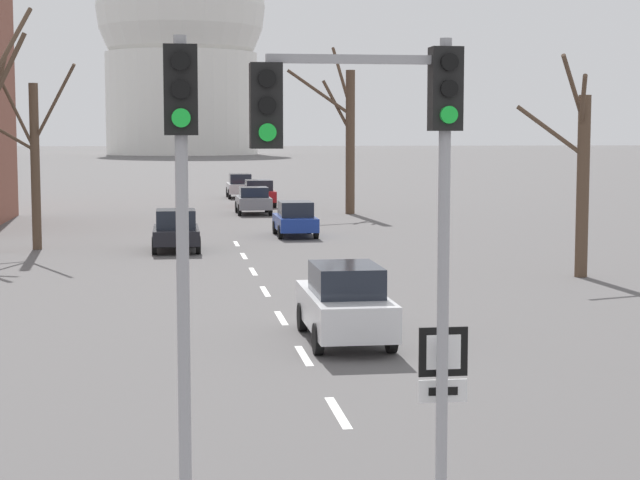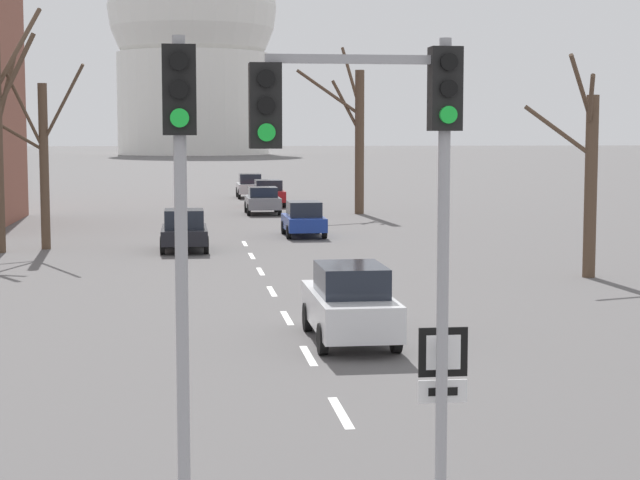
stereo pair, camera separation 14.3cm
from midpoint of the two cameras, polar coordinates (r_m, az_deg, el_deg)
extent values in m
cube|color=silver|center=(17.52, 0.73, -9.18)|extent=(0.16, 2.00, 0.01)
cube|color=silver|center=(21.86, -1.06, -6.18)|extent=(0.16, 2.00, 0.01)
cube|color=silver|center=(26.25, -2.24, -4.18)|extent=(0.16, 2.00, 0.01)
cube|color=silver|center=(30.67, -3.08, -2.75)|extent=(0.16, 2.00, 0.01)
cube|color=silver|center=(35.12, -3.70, -1.68)|extent=(0.16, 2.00, 0.01)
cube|color=silver|center=(39.57, -4.19, -0.86)|extent=(0.16, 2.00, 0.01)
cube|color=silver|center=(44.04, -4.57, -0.20)|extent=(0.16, 2.00, 0.01)
cylinder|color=#9E9EA3|center=(12.60, 6.27, -2.11)|extent=(0.14, 0.14, 5.59)
cube|color=black|center=(12.50, 6.38, 8.01)|extent=(0.36, 0.28, 0.96)
cylinder|color=black|center=(12.35, 6.59, 9.41)|extent=(0.20, 0.06, 0.20)
cylinder|color=black|center=(12.33, 6.57, 8.03)|extent=(0.20, 0.06, 0.20)
cylinder|color=green|center=(12.32, 6.56, 6.65)|extent=(0.20, 0.06, 0.20)
cube|color=#9E9EA3|center=(12.30, 1.64, 9.61)|extent=(2.08, 0.10, 0.10)
cube|color=black|center=(12.15, -3.24, 7.16)|extent=(0.36, 0.28, 0.96)
cylinder|color=black|center=(11.99, -3.18, 8.60)|extent=(0.20, 0.06, 0.20)
cylinder|color=black|center=(11.98, -3.18, 7.18)|extent=(0.20, 0.06, 0.20)
cylinder|color=green|center=(11.97, -3.17, 5.75)|extent=(0.20, 0.06, 0.20)
cylinder|color=#9E9EA3|center=(11.73, -7.66, -2.82)|extent=(0.14, 0.14, 5.54)
cube|color=black|center=(11.61, -7.80, 7.93)|extent=(0.36, 0.28, 0.96)
cylinder|color=black|center=(11.46, -7.82, 9.45)|extent=(0.20, 0.06, 0.20)
cylinder|color=black|center=(11.44, -7.80, 7.96)|extent=(0.20, 0.06, 0.20)
cylinder|color=green|center=(11.44, -7.78, 6.47)|extent=(0.20, 0.06, 0.20)
cylinder|color=#9E9EA3|center=(13.16, 6.22, -9.22)|extent=(0.07, 0.07, 2.24)
cube|color=black|center=(12.96, 6.27, -5.95)|extent=(0.60, 0.03, 0.60)
cube|color=white|center=(12.94, 6.29, -5.96)|extent=(0.42, 0.01, 0.42)
cube|color=white|center=(13.07, 6.25, -8.01)|extent=(0.60, 0.03, 0.28)
cube|color=black|center=(13.05, 6.27, -8.03)|extent=(0.36, 0.01, 0.10)
cube|color=navy|center=(47.08, -1.43, 0.93)|extent=(1.65, 3.82, 0.59)
cube|color=#1E232D|center=(46.84, -1.40, 1.67)|extent=(1.40, 1.84, 0.65)
cylinder|color=black|center=(48.20, -2.50, 0.68)|extent=(0.18, 0.61, 0.61)
cylinder|color=black|center=(48.37, -0.67, 0.71)|extent=(0.18, 0.61, 0.61)
cylinder|color=black|center=(45.85, -2.22, 0.43)|extent=(0.18, 0.61, 0.61)
cylinder|color=black|center=(46.03, -0.30, 0.45)|extent=(0.18, 0.61, 0.61)
cube|color=#B7B7BC|center=(75.69, -4.35, 2.78)|extent=(1.73, 4.12, 0.67)
cube|color=#1E232D|center=(75.45, -4.34, 3.28)|extent=(1.47, 1.98, 0.68)
cylinder|color=black|center=(76.93, -5.01, 2.57)|extent=(0.18, 0.71, 0.71)
cylinder|color=black|center=(77.03, -3.80, 2.58)|extent=(0.18, 0.71, 0.71)
cylinder|color=black|center=(74.38, -4.91, 2.46)|extent=(0.18, 0.71, 0.71)
cylinder|color=black|center=(74.49, -3.66, 2.48)|extent=(0.18, 0.71, 0.71)
cube|color=maroon|center=(66.63, -3.36, 2.39)|extent=(1.88, 4.21, 0.66)
cube|color=#1E232D|center=(66.39, -3.35, 2.94)|extent=(1.60, 2.02, 0.65)
cylinder|color=black|center=(67.89, -4.20, 2.16)|extent=(0.18, 0.71, 0.71)
cylinder|color=black|center=(68.03, -2.70, 2.18)|extent=(0.18, 0.71, 0.71)
cylinder|color=black|center=(65.29, -4.05, 2.03)|extent=(0.18, 0.71, 0.71)
cylinder|color=black|center=(65.43, -2.49, 2.04)|extent=(0.18, 0.71, 0.71)
cube|color=silver|center=(23.23, 1.13, -3.73)|extent=(1.62, 4.30, 0.74)
cube|color=#1E232D|center=(22.92, 1.22, -2.12)|extent=(1.38, 2.06, 0.64)
cylinder|color=black|center=(24.49, -1.13, -4.12)|extent=(0.18, 0.65, 0.65)
cylinder|color=black|center=(24.71, 2.39, -4.04)|extent=(0.18, 0.65, 0.65)
cylinder|color=black|center=(21.89, -0.30, -5.30)|extent=(0.18, 0.65, 0.65)
cylinder|color=black|center=(22.14, 3.63, -5.19)|extent=(0.18, 0.65, 0.65)
cube|color=black|center=(41.58, -7.78, 0.28)|extent=(1.73, 3.83, 0.56)
cube|color=#1E232D|center=(41.33, -7.79, 1.13)|extent=(1.47, 1.84, 0.71)
cylinder|color=black|center=(42.79, -8.88, 0.04)|extent=(0.18, 0.68, 0.68)
cylinder|color=black|center=(42.80, -6.69, 0.07)|extent=(0.18, 0.68, 0.68)
cylinder|color=black|center=(40.43, -8.93, -0.29)|extent=(0.18, 0.68, 0.68)
cylinder|color=black|center=(40.43, -6.61, -0.26)|extent=(0.18, 0.68, 0.68)
cube|color=slate|center=(60.29, -3.64, 2.01)|extent=(1.81, 3.91, 0.64)
cube|color=#1E232D|center=(60.06, -3.63, 2.57)|extent=(1.54, 1.88, 0.56)
cylinder|color=black|center=(61.46, -4.52, 1.78)|extent=(0.18, 0.68, 0.68)
cylinder|color=black|center=(61.58, -2.93, 1.80)|extent=(0.18, 0.68, 0.68)
cylinder|color=black|center=(59.04, -4.38, 1.62)|extent=(0.18, 0.68, 0.68)
cylinder|color=black|center=(59.17, -2.72, 1.64)|extent=(0.18, 0.68, 0.68)
cylinder|color=brown|center=(43.45, -16.32, 9.86)|extent=(1.50, 2.78, 3.35)
cylinder|color=brown|center=(42.17, -16.54, 8.47)|extent=(1.65, 0.29, 3.16)
cylinder|color=brown|center=(34.48, 13.73, 2.78)|extent=(0.39, 0.39, 5.70)
cylinder|color=brown|center=(34.52, 12.05, 5.74)|extent=(1.93, 1.14, 1.65)
cylinder|color=brown|center=(33.72, 13.23, 7.93)|extent=(1.27, 1.32, 1.98)
cylinder|color=brown|center=(33.51, 13.73, 7.24)|extent=(0.77, 1.86, 1.56)
cylinder|color=brown|center=(43.02, -15.04, 3.79)|extent=(0.36, 0.36, 6.45)
cylinder|color=brown|center=(43.06, -16.40, 5.41)|extent=(2.04, 0.29, 1.31)
cylinder|color=brown|center=(42.24, -14.06, 7.14)|extent=(1.78, 1.55, 2.90)
cylinder|color=brown|center=(42.79, -16.03, 6.66)|extent=(1.41, 0.74, 3.09)
cylinder|color=brown|center=(60.28, 1.55, 5.23)|extent=(0.52, 0.52, 8.05)
cylinder|color=brown|center=(60.39, -0.13, 7.89)|extent=(3.56, 0.97, 2.62)
cylinder|color=brown|center=(60.50, 0.83, 7.15)|extent=(1.61, 0.85, 2.97)
cylinder|color=brown|center=(61.51, 1.07, 8.72)|extent=(0.77, 2.60, 3.50)
cylinder|color=silver|center=(239.22, -7.39, 7.20)|extent=(33.20, 33.20, 22.14)
sphere|color=silver|center=(240.74, -7.45, 12.25)|extent=(36.89, 36.89, 36.89)
camera|label=1|loc=(0.07, -90.31, -0.03)|focal=60.00mm
camera|label=2|loc=(0.07, 89.69, 0.03)|focal=60.00mm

